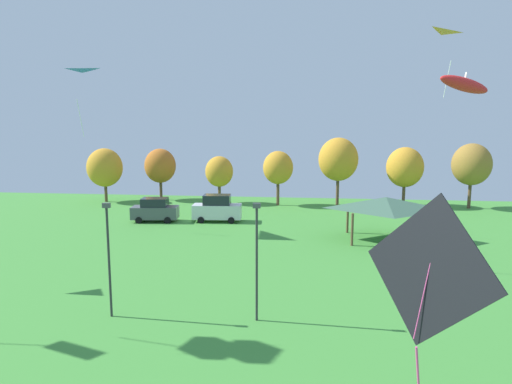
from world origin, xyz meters
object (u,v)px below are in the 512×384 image
at_px(treeline_tree_4, 338,159).
at_px(kite_flying_3, 65,84).
at_px(kite_flying_4, 428,278).
at_px(parked_car_leftmost, 155,210).
at_px(light_post_0, 257,255).
at_px(treeline_tree_6, 472,164).
at_px(park_pavilion, 386,203).
at_px(kite_flying_6, 464,85).
at_px(treeline_tree_1, 160,166).
at_px(light_post_1, 109,253).
at_px(treeline_tree_0, 105,168).
at_px(treeline_tree_3, 278,168).
at_px(treeline_tree_2, 219,172).
at_px(treeline_tree_5, 405,167).
at_px(kite_flying_0, 462,48).

bearing_deg(treeline_tree_4, kite_flying_3, -145.68).
xyz_separation_m(kite_flying_4, parked_car_leftmost, (-17.37, 33.56, -5.27)).
height_order(light_post_0, treeline_tree_6, treeline_tree_6).
bearing_deg(light_post_0, park_pavilion, 62.41).
distance_m(kite_flying_6, treeline_tree_1, 38.36).
height_order(light_post_1, treeline_tree_0, treeline_tree_0).
bearing_deg(treeline_tree_4, park_pavilion, -80.21).
xyz_separation_m(parked_car_leftmost, treeline_tree_3, (11.45, 10.59, 3.31)).
height_order(park_pavilion, treeline_tree_2, treeline_tree_2).
bearing_deg(treeline_tree_3, park_pavilion, -57.28).
height_order(kite_flying_6, treeline_tree_3, kite_flying_6).
relative_size(treeline_tree_4, treeline_tree_5, 1.16).
bearing_deg(park_pavilion, treeline_tree_6, 52.99).
distance_m(treeline_tree_2, treeline_tree_4, 14.30).
xyz_separation_m(park_pavilion, treeline_tree_6, (11.96, 15.87, 1.95)).
bearing_deg(treeline_tree_2, parked_car_leftmost, -111.05).
bearing_deg(treeline_tree_0, kite_flying_0, -23.78).
bearing_deg(treeline_tree_1, parked_car_leftmost, -74.34).
bearing_deg(light_post_0, treeline_tree_5, 67.86).
xyz_separation_m(park_pavilion, treeline_tree_3, (-9.92, 15.44, 1.39)).
relative_size(kite_flying_0, parked_car_leftmost, 0.85).
height_order(parked_car_leftmost, treeline_tree_3, treeline_tree_3).
xyz_separation_m(treeline_tree_0, treeline_tree_6, (43.25, 0.39, 0.78)).
xyz_separation_m(park_pavilion, treeline_tree_1, (-24.97, 17.69, 1.26)).
height_order(kite_flying_4, treeline_tree_3, kite_flying_4).
distance_m(kite_flying_4, treeline_tree_4, 45.36).
bearing_deg(kite_flying_6, treeline_tree_6, 69.37).
relative_size(kite_flying_3, treeline_tree_5, 0.68).
height_order(kite_flying_3, parked_car_leftmost, kite_flying_3).
xyz_separation_m(kite_flying_0, park_pavilion, (-5.08, 0.55, -12.22)).
xyz_separation_m(treeline_tree_1, treeline_tree_2, (7.89, -1.69, -0.48)).
bearing_deg(park_pavilion, kite_flying_4, -97.93).
bearing_deg(treeline_tree_0, kite_flying_4, -58.31).
bearing_deg(treeline_tree_0, treeline_tree_6, 0.52).
bearing_deg(treeline_tree_3, kite_flying_3, -138.29).
bearing_deg(kite_flying_0, park_pavilion, 173.86).
bearing_deg(kite_flying_0, parked_car_leftmost, 168.48).
bearing_deg(treeline_tree_1, treeline_tree_4, -2.76).
height_order(park_pavilion, treeline_tree_6, treeline_tree_6).
distance_m(kite_flying_0, treeline_tree_1, 36.81).
relative_size(kite_flying_6, light_post_1, 0.68).
xyz_separation_m(kite_flying_3, light_post_1, (11.17, -17.20, -9.71)).
xyz_separation_m(parked_car_leftmost, treeline_tree_6, (33.33, 11.02, 3.87)).
xyz_separation_m(kite_flying_6, treeline_tree_5, (1.48, 23.71, -7.45)).
bearing_deg(treeline_tree_2, kite_flying_0, -36.76).
xyz_separation_m(kite_flying_3, treeline_tree_2, (10.20, 16.04, -9.12)).
distance_m(kite_flying_4, light_post_1, 16.97).
distance_m(treeline_tree_0, treeline_tree_2, 14.22).
bearing_deg(light_post_1, treeline_tree_2, 91.67).
bearing_deg(parked_car_leftmost, treeline_tree_5, 18.17).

